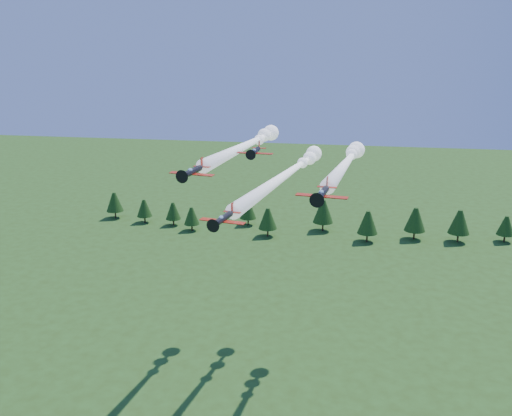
% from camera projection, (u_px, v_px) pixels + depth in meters
% --- Properties ---
extents(plane_lead, '(15.34, 59.30, 3.70)m').
position_uv_depth(plane_lead, '(288.00, 173.00, 115.30)').
color(plane_lead, black).
rests_on(plane_lead, ground).
extents(plane_left, '(12.66, 49.45, 3.70)m').
position_uv_depth(plane_left, '(248.00, 145.00, 120.50)').
color(plane_left, black).
rests_on(plane_left, ground).
extents(plane_right, '(11.33, 46.71, 3.70)m').
position_uv_depth(plane_right, '(347.00, 162.00, 113.00)').
color(plane_right, black).
rests_on(plane_right, ground).
extents(plane_slot, '(6.50, 7.07, 2.29)m').
position_uv_depth(plane_slot, '(255.00, 151.00, 100.86)').
color(plane_slot, black).
rests_on(plane_slot, ground).
extents(treeline, '(170.44, 19.06, 11.73)m').
position_uv_depth(treeline, '(320.00, 216.00, 206.60)').
color(treeline, '#382314').
rests_on(treeline, ground).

